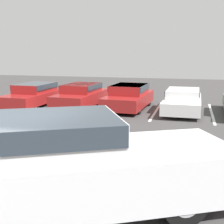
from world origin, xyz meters
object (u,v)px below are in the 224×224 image
object	(u,v)px
parked_sedan_a	(35,94)
parked_sedan_c	(129,96)
pickup_truck	(75,165)
parked_sedan_b	(81,95)
parked_sedan_d	(183,100)

from	to	relation	value
parked_sedan_a	parked_sedan_c	world-z (taller)	parked_sedan_c
pickup_truck	parked_sedan_a	distance (m)	12.41
parked_sedan_b	parked_sedan_d	xyz separation A→B (m)	(5.40, -0.15, -0.05)
pickup_truck	parked_sedan_c	size ratio (longest dim) A/B	1.42
parked_sedan_b	parked_sedan_d	bearing A→B (deg)	91.61
parked_sedan_b	parked_sedan_d	world-z (taller)	parked_sedan_b
parked_sedan_c	pickup_truck	bearing A→B (deg)	9.55
parked_sedan_d	parked_sedan_c	bearing A→B (deg)	-94.34
parked_sedan_a	parked_sedan_b	distance (m)	2.70
parked_sedan_b	parked_sedan_d	distance (m)	5.40
pickup_truck	parked_sedan_b	xyz separation A→B (m)	(-3.82, 10.72, -0.27)
parked_sedan_a	parked_sedan_d	distance (m)	8.10
parked_sedan_b	parked_sedan_a	bearing A→B (deg)	-83.38
parked_sedan_b	parked_sedan_c	distance (m)	2.63
pickup_truck	parked_sedan_b	distance (m)	11.39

